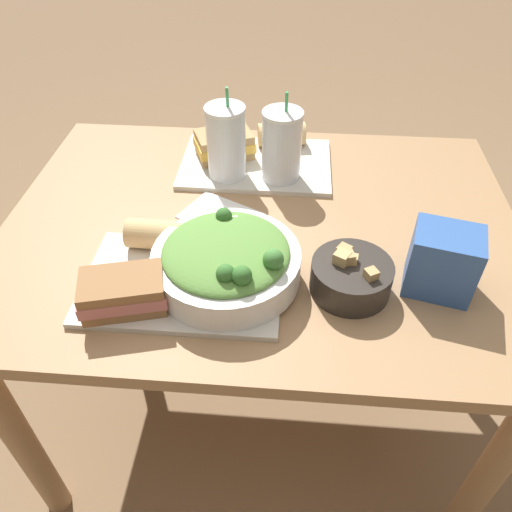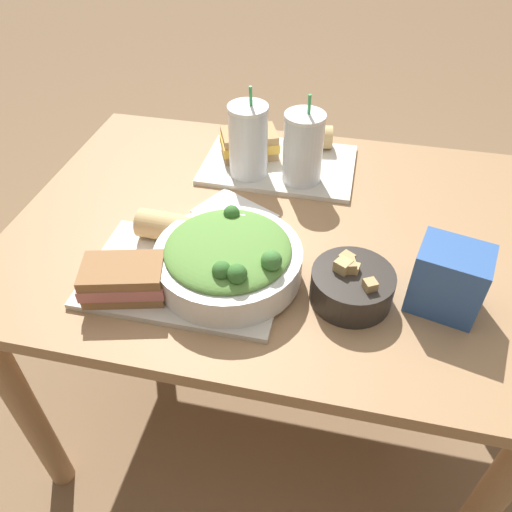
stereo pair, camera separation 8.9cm
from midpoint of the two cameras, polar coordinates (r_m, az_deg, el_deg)
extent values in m
plane|color=#846647|center=(1.63, -1.26, -15.94)|extent=(12.00, 12.00, 0.00)
cube|color=#A37A51|center=(1.11, -1.78, 3.12)|extent=(1.13, 0.84, 0.03)
cylinder|color=#A37A51|center=(1.31, -27.18, -18.32)|extent=(0.06, 0.06, 0.67)
cylinder|color=#A37A51|center=(1.23, 22.87, -22.36)|extent=(0.06, 0.06, 0.67)
cylinder|color=#A37A51|center=(1.72, -17.29, 2.30)|extent=(0.06, 0.06, 0.67)
cylinder|color=#A37A51|center=(1.66, 17.57, 0.48)|extent=(0.06, 0.06, 0.67)
cube|color=beige|center=(0.97, -10.95, -3.03)|extent=(0.38, 0.25, 0.01)
cube|color=beige|center=(1.29, -2.02, 10.43)|extent=(0.38, 0.25, 0.01)
cylinder|color=white|center=(0.94, -6.11, -1.12)|extent=(0.28, 0.28, 0.06)
ellipsoid|color=#5B8E3D|center=(0.92, -6.26, 0.41)|extent=(0.24, 0.24, 0.04)
sphere|color=#427F38|center=(0.87, -0.95, -0.51)|extent=(0.04, 0.04, 0.04)
sphere|color=#38702D|center=(0.97, -6.34, 4.52)|extent=(0.03, 0.03, 0.03)
sphere|color=#38702D|center=(0.84, -4.67, -2.39)|extent=(0.04, 0.04, 0.04)
sphere|color=#38702D|center=(0.85, -6.50, -2.16)|extent=(0.03, 0.03, 0.03)
cube|color=beige|center=(0.97, -5.95, 3.50)|extent=(0.05, 0.05, 0.01)
cube|color=beige|center=(0.90, -2.72, 0.51)|extent=(0.06, 0.05, 0.01)
cube|color=beige|center=(0.88, -4.50, -0.82)|extent=(0.05, 0.05, 0.01)
cylinder|color=#2D2823|center=(0.94, 8.14, -2.55)|extent=(0.15, 0.15, 0.06)
cylinder|color=brown|center=(0.92, 8.28, -1.48)|extent=(0.14, 0.14, 0.01)
cube|color=tan|center=(0.91, 7.02, -0.41)|extent=(0.04, 0.04, 0.03)
cube|color=tan|center=(0.91, 7.63, -0.40)|extent=(0.03, 0.03, 0.02)
cube|color=tan|center=(0.89, 10.26, -2.26)|extent=(0.03, 0.03, 0.02)
cube|color=tan|center=(0.93, 7.49, 0.44)|extent=(0.03, 0.03, 0.02)
cube|color=tan|center=(0.92, 8.24, -0.56)|extent=(0.02, 0.02, 0.02)
cube|color=tan|center=(0.93, 7.32, 0.36)|extent=(0.03, 0.03, 0.02)
cube|color=olive|center=(0.94, -17.37, -4.99)|extent=(0.16, 0.12, 0.02)
cube|color=#C1706B|center=(0.93, -17.64, -4.06)|extent=(0.17, 0.13, 0.02)
cube|color=olive|center=(0.91, -17.92, -3.10)|extent=(0.16, 0.12, 0.02)
cylinder|color=tan|center=(1.02, -12.43, 2.20)|extent=(0.17, 0.07, 0.06)
cylinder|color=beige|center=(1.00, -7.99, 1.88)|extent=(0.01, 0.06, 0.06)
cube|color=tan|center=(1.31, -5.59, 11.69)|extent=(0.16, 0.14, 0.02)
cube|color=#EFB742|center=(1.30, -5.66, 12.52)|extent=(0.17, 0.14, 0.02)
cube|color=tan|center=(1.29, -5.72, 13.37)|extent=(0.16, 0.14, 0.02)
cylinder|color=tan|center=(1.35, 0.98, 13.68)|extent=(0.13, 0.08, 0.06)
cylinder|color=beige|center=(1.35, 3.51, 13.76)|extent=(0.01, 0.06, 0.06)
cylinder|color=silver|center=(1.20, -5.61, 12.59)|extent=(0.09, 0.09, 0.17)
cylinder|color=black|center=(1.21, -5.57, 12.13)|extent=(0.08, 0.08, 0.14)
cylinder|color=white|center=(1.16, -5.90, 16.33)|extent=(0.09, 0.09, 0.01)
cylinder|color=green|center=(1.15, -5.63, 17.39)|extent=(0.01, 0.01, 0.06)
cylinder|color=silver|center=(1.19, 0.75, 12.27)|extent=(0.09, 0.09, 0.16)
cylinder|color=maroon|center=(1.19, 0.75, 11.83)|extent=(0.08, 0.08, 0.13)
cylinder|color=white|center=(1.15, 0.79, 15.91)|extent=(0.09, 0.09, 0.01)
cylinder|color=green|center=(1.14, 1.16, 16.97)|extent=(0.01, 0.01, 0.06)
cube|color=#335BA3|center=(0.96, 18.09, -0.72)|extent=(0.14, 0.12, 0.13)
cube|color=white|center=(1.12, -6.33, 4.50)|extent=(0.20, 0.18, 0.00)
camera|label=1|loc=(0.04, -92.87, -2.59)|focal=35.00mm
camera|label=2|loc=(0.04, 87.13, 2.59)|focal=35.00mm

